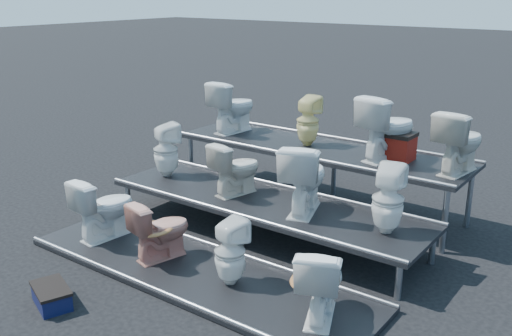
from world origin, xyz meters
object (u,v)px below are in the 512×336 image
Objects in this scene: toilet_1 at (161,229)px; toilet_7 at (388,199)px; step_stool at (52,297)px; toilet_9 at (308,121)px; toilet_2 at (230,252)px; toilet_3 at (320,281)px; toilet_0 at (104,207)px; toilet_6 at (304,177)px; toilet_11 at (460,142)px; toilet_10 at (388,128)px; red_crate at (396,148)px; toilet_5 at (236,168)px; toilet_4 at (166,150)px; toilet_8 at (233,106)px.

toilet_1 is 0.91× the size of toilet_7.
toilet_7 is 1.61× the size of step_stool.
toilet_9 is 1.49× the size of step_stool.
toilet_2 is 1.06m from toilet_3.
toilet_6 is (2.02, 1.30, 0.44)m from toilet_0.
toilet_11 reaches higher than toilet_1.
toilet_10 is at bearing -126.91° from toilet_6.
toilet_2 is 2.80m from red_crate.
toilet_10 is (1.50, 2.60, 0.88)m from toilet_1.
toilet_5 is at bearing 104.64° from step_stool.
step_stool is at bearing 81.45° from toilet_10.
red_crate is at bearing -129.70° from toilet_6.
toilet_1 is 1.75m from toilet_6.
toilet_10 reaches higher than toilet_6.
toilet_6 is (2.25, 0.00, 0.05)m from toilet_4.
toilet_2 is 1.62× the size of red_crate.
toilet_0 is 3.67m from toilet_10.
toilet_6 reaches higher than toilet_2.
toilet_5 reaches higher than toilet_0.
toilet_3 is at bearing 122.60° from toilet_9.
toilet_4 reaches higher than toilet_1.
toilet_5 is 2.00m from toilet_10.
toilet_1 is 1.58× the size of red_crate.
toilet_4 reaches higher than toilet_3.
toilet_6 is 1.07× the size of toilet_8.
toilet_7 is 1.39m from toilet_11.
toilet_8 is (-3.07, 2.60, 0.82)m from toilet_3.
toilet_3 is at bearing -165.72° from toilet_1.
step_stool is at bearing 106.64° from toilet_8.
toilet_6 is 1.91m from toilet_11.
red_crate is at bearing -133.80° from toilet_4.
toilet_10 is at bearing -105.75° from toilet_1.
toilet_9 reaches higher than toilet_0.
red_crate reaches higher than toilet_2.
toilet_11 is 4.84m from step_stool.
toilet_0 is 2.72m from toilet_8.
toilet_7 is 0.99× the size of toilet_11.
toilet_8 reaches higher than toilet_5.
toilet_11 is (3.37, 2.60, 0.80)m from toilet_0.
toilet_10 reaches higher than toilet_1.
toilet_10 is at bearing -90.30° from toilet_2.
toilet_7 reaches higher than toilet_0.
toilet_0 is 1.54m from step_stool.
toilet_0 is 1.38m from toilet_4.
toilet_6 is (0.07, 1.30, 0.47)m from toilet_2.
toilet_11 is at bearing -4.38° from red_crate.
toilet_6 is 1.43m from toilet_10.
toilet_1 is 2.92m from toilet_8.
toilet_2 is 1.77m from toilet_7.
toilet_9 is at bearing 7.88° from toilet_11.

